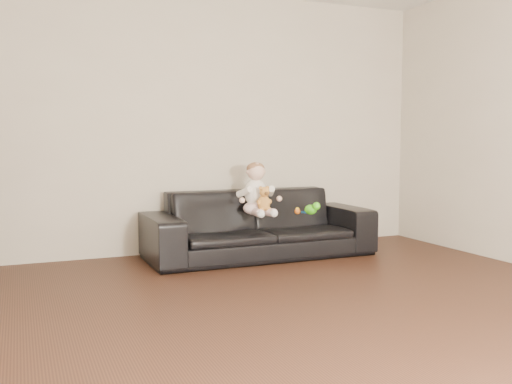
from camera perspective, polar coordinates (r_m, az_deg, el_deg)
name	(u,v)px	position (r m, az deg, el deg)	size (l,w,h in m)	color
floor	(333,335)	(3.41, 7.76, -14.03)	(5.50, 5.50, 0.00)	#381F14
wall_back	(195,122)	(5.76, -6.16, 6.93)	(5.00, 5.00, 0.00)	beige
sofa	(259,224)	(5.51, 0.30, -3.20)	(2.17, 0.85, 0.63)	black
baby	(257,192)	(5.34, 0.06, 0.00)	(0.33, 0.42, 0.50)	#FDD6D5
teddy_bear	(264,199)	(5.21, 0.81, -0.69)	(0.12, 0.13, 0.22)	#BF8136
toy_green	(311,210)	(5.44, 5.49, -1.76)	(0.11, 0.14, 0.10)	#47D118
toy_rattle	(297,211)	(5.45, 4.16, -1.94)	(0.06, 0.06, 0.06)	#D06018
toy_blue_disc	(306,212)	(5.58, 5.01, -2.01)	(0.10, 0.10, 0.01)	blue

